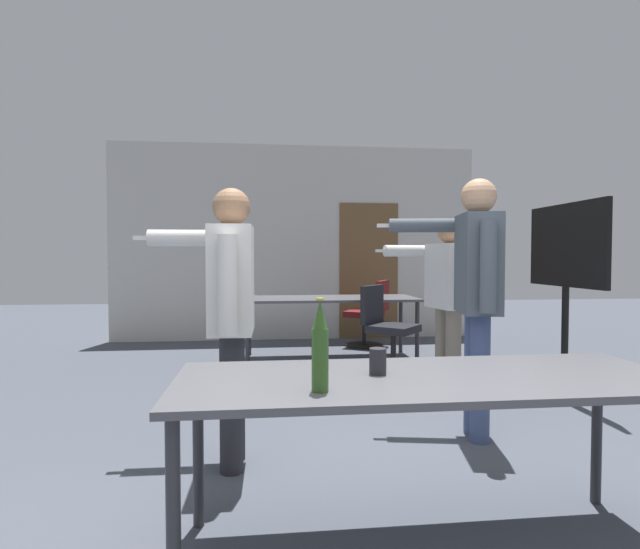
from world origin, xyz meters
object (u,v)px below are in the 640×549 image
Objects in this scene: office_chair_near_pushed at (370,316)px; drink_cup at (378,361)px; office_chair_far_left at (387,331)px; beer_bottle at (320,348)px; tv_screen at (566,276)px; person_left_plaid at (230,300)px; person_center_tall at (447,289)px; person_right_polo at (476,281)px.

office_chair_near_pushed reaches higher than drink_cup.
office_chair_near_pushed is at bearing -143.96° from office_chair_far_left.
beer_bottle is (-1.24, -4.90, 0.49)m from office_chair_near_pushed.
tv_screen is 1.87× the size of office_chair_near_pushed.
drink_cup is (0.68, -0.93, -0.18)m from person_left_plaid.
tv_screen is at bearing -66.86° from person_left_plaid.
person_center_tall is at bearing 63.91° from office_chair_far_left.
person_left_plaid is at bearing -67.95° from tv_screen.
drink_cup is at bearing 41.11° from beer_bottle.
drink_cup is at bearing 143.95° from person_center_tall.
person_left_plaid reaches higher than beer_bottle.
tv_screen is 1.04× the size of person_left_plaid.
person_center_tall is (0.26, 1.21, -0.14)m from person_right_polo.
person_left_plaid is at bearing 118.94° from person_center_tall.
beer_bottle reaches higher than drink_cup.
beer_bottle is (-1.13, -3.49, 0.48)m from office_chair_far_left.
drink_cup is (-0.96, -1.21, -0.27)m from person_right_polo.
tv_screen is 3.02m from drink_cup.
office_chair_far_left is 2.68× the size of beer_bottle.
person_left_plaid is at bearing 126.21° from drink_cup.
person_center_tall is 1.72× the size of office_chair_near_pushed.
person_center_tall is (-0.96, 0.34, -0.14)m from tv_screen.
person_center_tall is 2.31m from office_chair_near_pushed.
office_chair_near_pushed is at bearing -154.87° from tv_screen.
person_right_polo reaches higher than beer_bottle.
tv_screen is at bearing -43.93° from person_right_polo.
person_right_polo reaches higher than office_chair_far_left.
tv_screen is at bearing -118.93° from person_center_tall.
tv_screen reaches higher than person_left_plaid.
person_center_tall is at bearing 60.76° from beer_bottle.
drink_cup is (-1.22, -2.42, -0.13)m from person_center_tall.
office_chair_far_left reaches higher than office_chair_near_pushed.
tv_screen is 4.96× the size of beer_bottle.
office_chair_far_left is 3.70m from beer_bottle.
office_chair_near_pushed is (1.64, 3.74, -0.56)m from person_left_plaid.
office_chair_near_pushed is 4.78m from drink_cup.
person_right_polo is at bearing -150.16° from office_chair_near_pushed.
office_chair_far_left is at bearing 72.06° from beer_bottle.
tv_screen is 1.09× the size of person_center_tall.
person_right_polo is 2.14m from office_chair_far_left.
person_left_plaid is 1.80× the size of office_chair_near_pushed.
office_chair_far_left is (-0.10, 2.04, -0.65)m from person_right_polo.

